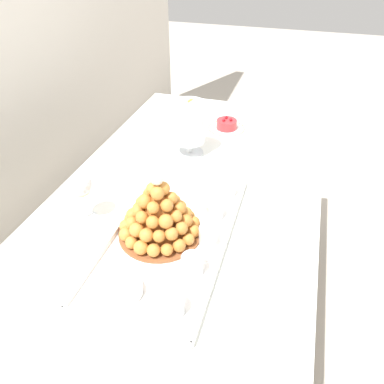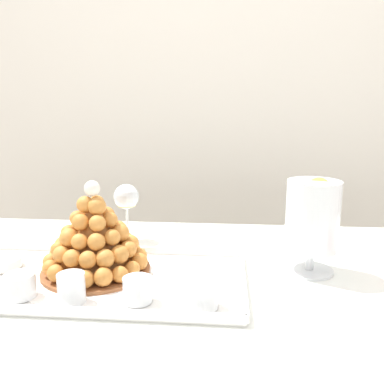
{
  "view_description": "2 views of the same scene",
  "coord_description": "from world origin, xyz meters",
  "px_view_note": "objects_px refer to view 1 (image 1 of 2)",
  "views": [
    {
      "loc": [
        -1.06,
        -0.33,
        1.53
      ],
      "look_at": [
        -0.16,
        -0.05,
        0.85
      ],
      "focal_mm": 35.29,
      "sensor_mm": 36.0,
      "label": 1
    },
    {
      "loc": [
        0.02,
        -0.84,
        1.14
      ],
      "look_at": [
        -0.05,
        -0.04,
        0.97
      ],
      "focal_mm": 37.4,
      "sensor_mm": 36.0,
      "label": 2
    }
  ],
  "objects_px": {
    "serving_tray": "(172,235)",
    "dessert_cup_right": "(226,189)",
    "wine_glass": "(81,186)",
    "dessert_cup_left": "(173,305)",
    "macaron_goblet": "(189,123)",
    "dessert_cup_mid_right": "(214,210)",
    "dessert_cup_mid_left": "(193,264)",
    "dessert_cup_centre": "(208,237)",
    "croquembouche": "(159,213)",
    "creme_brulee_ramekin": "(124,289)",
    "fruit_tart_plate": "(226,126)"
  },
  "relations": [
    {
      "from": "fruit_tart_plate",
      "to": "wine_glass",
      "type": "xyz_separation_m",
      "value": [
        -0.75,
        0.29,
        0.11
      ]
    },
    {
      "from": "dessert_cup_left",
      "to": "macaron_goblet",
      "type": "xyz_separation_m",
      "value": [
        0.75,
        0.19,
        0.11
      ]
    },
    {
      "from": "dessert_cup_mid_right",
      "to": "macaron_goblet",
      "type": "bearing_deg",
      "value": 27.87
    },
    {
      "from": "creme_brulee_ramekin",
      "to": "dessert_cup_mid_right",
      "type": "bearing_deg",
      "value": -21.3
    },
    {
      "from": "dessert_cup_left",
      "to": "dessert_cup_mid_right",
      "type": "bearing_deg",
      "value": -0.74
    },
    {
      "from": "dessert_cup_mid_right",
      "to": "creme_brulee_ramekin",
      "type": "height_order",
      "value": "dessert_cup_mid_right"
    },
    {
      "from": "creme_brulee_ramekin",
      "to": "fruit_tart_plate",
      "type": "height_order",
      "value": "fruit_tart_plate"
    },
    {
      "from": "dessert_cup_right",
      "to": "fruit_tart_plate",
      "type": "bearing_deg",
      "value": 12.49
    },
    {
      "from": "croquembouche",
      "to": "wine_glass",
      "type": "bearing_deg",
      "value": 87.5
    },
    {
      "from": "wine_glass",
      "to": "dessert_cup_left",
      "type": "bearing_deg",
      "value": -124.22
    },
    {
      "from": "fruit_tart_plate",
      "to": "serving_tray",
      "type": "bearing_deg",
      "value": -179.98
    },
    {
      "from": "dessert_cup_mid_right",
      "to": "creme_brulee_ramekin",
      "type": "xyz_separation_m",
      "value": [
        -0.36,
        0.14,
        -0.01
      ]
    },
    {
      "from": "croquembouche",
      "to": "fruit_tart_plate",
      "type": "xyz_separation_m",
      "value": [
        0.76,
        -0.04,
        -0.07
      ]
    },
    {
      "from": "dessert_cup_right",
      "to": "dessert_cup_mid_right",
      "type": "bearing_deg",
      "value": 175.04
    },
    {
      "from": "croquembouche",
      "to": "fruit_tart_plate",
      "type": "relative_size",
      "value": 1.47
    },
    {
      "from": "serving_tray",
      "to": "dessert_cup_right",
      "type": "height_order",
      "value": "dessert_cup_right"
    },
    {
      "from": "croquembouche",
      "to": "macaron_goblet",
      "type": "xyz_separation_m",
      "value": [
        0.5,
        0.06,
        0.05
      ]
    },
    {
      "from": "dessert_cup_mid_left",
      "to": "dessert_cup_right",
      "type": "distance_m",
      "value": 0.37
    },
    {
      "from": "croquembouche",
      "to": "dessert_cup_mid_left",
      "type": "distance_m",
      "value": 0.19
    },
    {
      "from": "croquembouche",
      "to": "dessert_cup_mid_left",
      "type": "xyz_separation_m",
      "value": [
        -0.11,
        -0.14,
        -0.06
      ]
    },
    {
      "from": "fruit_tart_plate",
      "to": "dessert_cup_left",
      "type": "bearing_deg",
      "value": -174.63
    },
    {
      "from": "dessert_cup_centre",
      "to": "macaron_goblet",
      "type": "bearing_deg",
      "value": 22.85
    },
    {
      "from": "dessert_cup_mid_left",
      "to": "serving_tray",
      "type": "bearing_deg",
      "value": 40.46
    },
    {
      "from": "dessert_cup_mid_right",
      "to": "wine_glass",
      "type": "relative_size",
      "value": 0.35
    },
    {
      "from": "dessert_cup_centre",
      "to": "wine_glass",
      "type": "distance_m",
      "value": 0.41
    },
    {
      "from": "dessert_cup_right",
      "to": "wine_glass",
      "type": "height_order",
      "value": "wine_glass"
    },
    {
      "from": "dessert_cup_left",
      "to": "dessert_cup_centre",
      "type": "height_order",
      "value": "dessert_cup_centre"
    },
    {
      "from": "croquembouche",
      "to": "dessert_cup_right",
      "type": "relative_size",
      "value": 4.02
    },
    {
      "from": "macaron_goblet",
      "to": "fruit_tart_plate",
      "type": "relative_size",
      "value": 1.38
    },
    {
      "from": "dessert_cup_mid_right",
      "to": "wine_glass",
      "type": "height_order",
      "value": "wine_glass"
    },
    {
      "from": "dessert_cup_mid_left",
      "to": "wine_glass",
      "type": "relative_size",
      "value": 0.37
    },
    {
      "from": "dessert_cup_mid_right",
      "to": "fruit_tart_plate",
      "type": "xyz_separation_m",
      "value": [
        0.63,
        0.1,
        -0.01
      ]
    },
    {
      "from": "macaron_goblet",
      "to": "dessert_cup_right",
      "type": "bearing_deg",
      "value": -139.55
    },
    {
      "from": "serving_tray",
      "to": "dessert_cup_mid_right",
      "type": "bearing_deg",
      "value": -38.96
    },
    {
      "from": "macaron_goblet",
      "to": "wine_glass",
      "type": "xyz_separation_m",
      "value": [
        -0.49,
        0.19,
        -0.01
      ]
    },
    {
      "from": "dessert_cup_mid_left",
      "to": "fruit_tart_plate",
      "type": "distance_m",
      "value": 0.88
    },
    {
      "from": "wine_glass",
      "to": "serving_tray",
      "type": "bearing_deg",
      "value": -91.24
    },
    {
      "from": "dessert_cup_left",
      "to": "dessert_cup_mid_left",
      "type": "xyz_separation_m",
      "value": [
        0.14,
        -0.01,
        0.0
      ]
    },
    {
      "from": "dessert_cup_mid_left",
      "to": "dessert_cup_centre",
      "type": "bearing_deg",
      "value": -6.52
    },
    {
      "from": "wine_glass",
      "to": "macaron_goblet",
      "type": "bearing_deg",
      "value": -21.6
    },
    {
      "from": "dessert_cup_left",
      "to": "serving_tray",
      "type": "bearing_deg",
      "value": 20.25
    },
    {
      "from": "creme_brulee_ramekin",
      "to": "macaron_goblet",
      "type": "xyz_separation_m",
      "value": [
        0.74,
        0.06,
        0.11
      ]
    },
    {
      "from": "croquembouche",
      "to": "dessert_cup_mid_left",
      "type": "relative_size",
      "value": 4.04
    },
    {
      "from": "dessert_cup_right",
      "to": "wine_glass",
      "type": "relative_size",
      "value": 0.37
    },
    {
      "from": "dessert_cup_mid_left",
      "to": "dessert_cup_centre",
      "type": "xyz_separation_m",
      "value": [
        0.11,
        -0.01,
        0.0
      ]
    },
    {
      "from": "fruit_tart_plate",
      "to": "wine_glass",
      "type": "distance_m",
      "value": 0.81
    },
    {
      "from": "serving_tray",
      "to": "creme_brulee_ramekin",
      "type": "relative_size",
      "value": 7.35
    },
    {
      "from": "serving_tray",
      "to": "dessert_cup_centre",
      "type": "height_order",
      "value": "dessert_cup_centre"
    },
    {
      "from": "dessert_cup_left",
      "to": "dessert_cup_mid_right",
      "type": "xyz_separation_m",
      "value": [
        0.38,
        -0.0,
        0.0
      ]
    },
    {
      "from": "croquembouche",
      "to": "dessert_cup_centre",
      "type": "bearing_deg",
      "value": -90.37
    }
  ]
}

